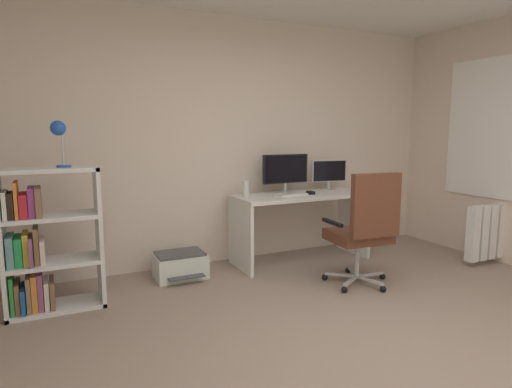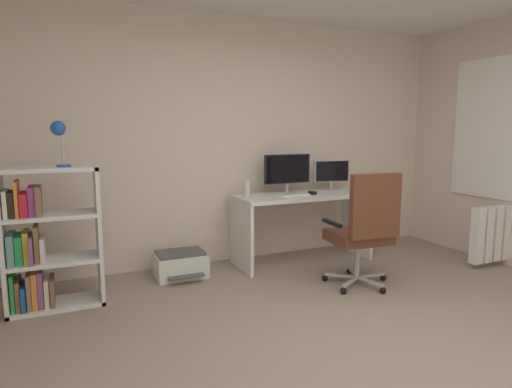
# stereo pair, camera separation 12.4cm
# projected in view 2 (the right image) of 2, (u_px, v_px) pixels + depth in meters

# --- Properties ---
(ground_plane) EXTENTS (5.27, 5.05, 0.02)m
(ground_plane) POSITION_uv_depth(u_px,v_px,m) (383.00, 371.00, 2.63)
(ground_plane) COLOR gray
(ground_plane) RESTS_ON ground
(wall_back) EXTENTS (5.27, 0.10, 2.66)m
(wall_back) POSITION_uv_depth(u_px,v_px,m) (231.00, 141.00, 4.75)
(wall_back) COLOR beige
(wall_back) RESTS_ON ground
(desk) EXTENTS (1.50, 0.60, 0.76)m
(desk) POSITION_uv_depth(u_px,v_px,m) (303.00, 212.00, 4.74)
(desk) COLOR white
(desk) RESTS_ON ground
(monitor_main) EXTENTS (0.56, 0.18, 0.43)m
(monitor_main) POSITION_uv_depth(u_px,v_px,m) (287.00, 170.00, 4.75)
(monitor_main) COLOR #B2B5B7
(monitor_main) RESTS_ON desk
(monitor_secondary) EXTENTS (0.44, 0.18, 0.35)m
(monitor_secondary) POSITION_uv_depth(u_px,v_px,m) (332.00, 173.00, 5.00)
(monitor_secondary) COLOR #B2B5B7
(monitor_secondary) RESTS_ON desk
(keyboard) EXTENTS (0.35, 0.15, 0.02)m
(keyboard) POSITION_uv_depth(u_px,v_px,m) (293.00, 195.00, 4.61)
(keyboard) COLOR silver
(keyboard) RESTS_ON desk
(computer_mouse) EXTENTS (0.06, 0.10, 0.03)m
(computer_mouse) POSITION_uv_depth(u_px,v_px,m) (312.00, 193.00, 4.69)
(computer_mouse) COLOR black
(computer_mouse) RESTS_ON desk
(desktop_speaker) EXTENTS (0.07, 0.07, 0.17)m
(desktop_speaker) POSITION_uv_depth(u_px,v_px,m) (247.00, 189.00, 4.53)
(desktop_speaker) COLOR silver
(desktop_speaker) RESTS_ON desk
(office_chair) EXTENTS (0.64, 0.63, 1.08)m
(office_chair) POSITION_uv_depth(u_px,v_px,m) (365.00, 227.00, 3.90)
(office_chair) COLOR #B7BABC
(office_chair) RESTS_ON ground
(bookshelf) EXTENTS (0.74, 0.34, 1.16)m
(bookshelf) POSITION_uv_depth(u_px,v_px,m) (42.00, 244.00, 3.46)
(bookshelf) COLOR white
(bookshelf) RESTS_ON ground
(desk_lamp) EXTENTS (0.14, 0.12, 0.37)m
(desk_lamp) POSITION_uv_depth(u_px,v_px,m) (59.00, 133.00, 3.41)
(desk_lamp) COLOR blue
(desk_lamp) RESTS_ON bookshelf
(printer) EXTENTS (0.49, 0.44, 0.26)m
(printer) POSITION_uv_depth(u_px,v_px,m) (181.00, 264.00, 4.27)
(printer) COLOR silver
(printer) RESTS_ON ground
(radiator) EXTENTS (0.79, 0.10, 0.60)m
(radiator) POSITION_uv_depth(u_px,v_px,m) (499.00, 233.00, 4.63)
(radiator) COLOR white
(radiator) RESTS_ON ground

